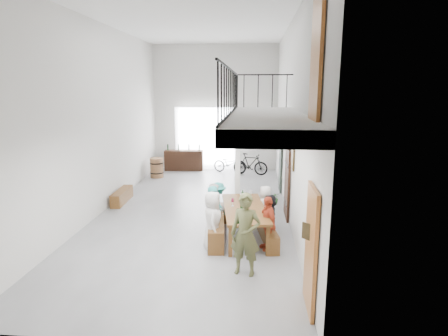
# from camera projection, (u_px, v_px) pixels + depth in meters

# --- Properties ---
(floor) EXTENTS (12.00, 12.00, 0.00)m
(floor) POSITION_uv_depth(u_px,v_px,m) (195.00, 211.00, 11.31)
(floor) COLOR slate
(floor) RESTS_ON ground
(room_walls) EXTENTS (12.00, 12.00, 12.00)m
(room_walls) POSITION_uv_depth(u_px,v_px,m) (193.00, 91.00, 10.57)
(room_walls) COLOR silver
(room_walls) RESTS_ON ground
(gateway_portal) EXTENTS (2.80, 0.08, 2.80)m
(gateway_portal) POSITION_uv_depth(u_px,v_px,m) (206.00, 139.00, 16.84)
(gateway_portal) COLOR white
(gateway_portal) RESTS_ON ground
(right_wall_decor) EXTENTS (0.07, 8.28, 5.07)m
(right_wall_decor) POSITION_uv_depth(u_px,v_px,m) (294.00, 169.00, 8.92)
(right_wall_decor) COLOR #B0682E
(right_wall_decor) RESTS_ON ground
(balcony) EXTENTS (1.52, 5.62, 4.00)m
(balcony) POSITION_uv_depth(u_px,v_px,m) (266.00, 122.00, 7.49)
(balcony) COLOR silver
(balcony) RESTS_ON ground
(tasting_table) EXTENTS (1.29, 2.51, 0.79)m
(tasting_table) POSITION_uv_depth(u_px,v_px,m) (245.00, 211.00, 9.12)
(tasting_table) COLOR brown
(tasting_table) RESTS_ON ground
(bench_inner) EXTENTS (0.55, 2.30, 0.52)m
(bench_inner) POSITION_uv_depth(u_px,v_px,m) (217.00, 226.00, 9.33)
(bench_inner) COLOR brown
(bench_inner) RESTS_ON ground
(bench_wall) EXTENTS (0.52, 1.85, 0.42)m
(bench_wall) POSITION_uv_depth(u_px,v_px,m) (267.00, 232.00, 9.08)
(bench_wall) COLOR brown
(bench_wall) RESTS_ON ground
(tableware) EXTENTS (0.51, 1.83, 0.35)m
(tableware) POSITION_uv_depth(u_px,v_px,m) (243.00, 202.00, 9.05)
(tableware) COLOR black
(tableware) RESTS_ON tasting_table
(side_bench) EXTENTS (0.36, 1.44, 0.40)m
(side_bench) POSITION_uv_depth(u_px,v_px,m) (122.00, 196.00, 12.12)
(side_bench) COLOR brown
(side_bench) RESTS_ON ground
(oak_barrel) EXTENTS (0.55, 0.55, 0.81)m
(oak_barrel) POSITION_uv_depth(u_px,v_px,m) (157.00, 168.00, 15.48)
(oak_barrel) COLOR #98663B
(oak_barrel) RESTS_ON ground
(serving_counter) EXTENTS (1.73, 0.56, 0.90)m
(serving_counter) POSITION_uv_depth(u_px,v_px,m) (184.00, 160.00, 16.84)
(serving_counter) COLOR #321B10
(serving_counter) RESTS_ON ground
(counter_bottles) EXTENTS (1.47, 0.17, 0.28)m
(counter_bottles) POSITION_uv_depth(u_px,v_px,m) (184.00, 147.00, 16.71)
(counter_bottles) COLOR black
(counter_bottles) RESTS_ON serving_counter
(guest_left_a) EXTENTS (0.50, 0.71, 1.37)m
(guest_left_a) POSITION_uv_depth(u_px,v_px,m) (213.00, 221.00, 8.49)
(guest_left_a) COLOR silver
(guest_left_a) RESTS_ON ground
(guest_left_b) EXTENTS (0.35, 0.51, 1.36)m
(guest_left_b) POSITION_uv_depth(u_px,v_px,m) (214.00, 213.00, 8.99)
(guest_left_b) COLOR teal
(guest_left_b) RESTS_ON ground
(guest_left_c) EXTENTS (0.65, 0.74, 1.28)m
(guest_left_c) POSITION_uv_depth(u_px,v_px,m) (214.00, 208.00, 9.53)
(guest_left_c) COLOR silver
(guest_left_c) RESTS_ON ground
(guest_left_d) EXTENTS (0.71, 0.87, 1.18)m
(guest_left_d) POSITION_uv_depth(u_px,v_px,m) (218.00, 204.00, 10.07)
(guest_left_d) COLOR teal
(guest_left_d) RESTS_ON ground
(guest_right_a) EXTENTS (0.56, 0.79, 1.25)m
(guest_right_a) POSITION_uv_depth(u_px,v_px,m) (268.00, 223.00, 8.51)
(guest_right_a) COLOR #AF371E
(guest_right_a) RESTS_ON ground
(guest_right_b) EXTENTS (0.34, 1.00, 1.07)m
(guest_right_b) POSITION_uv_depth(u_px,v_px,m) (270.00, 215.00, 9.30)
(guest_right_b) COLOR black
(guest_right_b) RESTS_ON ground
(guest_right_c) EXTENTS (0.37, 0.57, 1.16)m
(guest_right_c) POSITION_uv_depth(u_px,v_px,m) (265.00, 207.00, 9.79)
(guest_right_c) COLOR silver
(guest_right_c) RESTS_ON ground
(host_standing) EXTENTS (0.68, 0.53, 1.66)m
(host_standing) POSITION_uv_depth(u_px,v_px,m) (246.00, 234.00, 7.31)
(host_standing) COLOR #4B4F2C
(host_standing) RESTS_ON ground
(potted_plant) EXTENTS (0.39, 0.36, 0.38)m
(potted_plant) POSITION_uv_depth(u_px,v_px,m) (275.00, 198.00, 11.97)
(potted_plant) COLOR #21501B
(potted_plant) RESTS_ON ground
(bicycle_near) EXTENTS (1.63, 1.09, 0.81)m
(bicycle_near) POSITION_uv_depth(u_px,v_px,m) (230.00, 164.00, 16.28)
(bicycle_near) COLOR black
(bicycle_near) RESTS_ON ground
(bicycle_far) EXTENTS (1.58, 0.79, 0.91)m
(bicycle_far) POSITION_uv_depth(u_px,v_px,m) (250.00, 164.00, 15.96)
(bicycle_far) COLOR black
(bicycle_far) RESTS_ON ground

